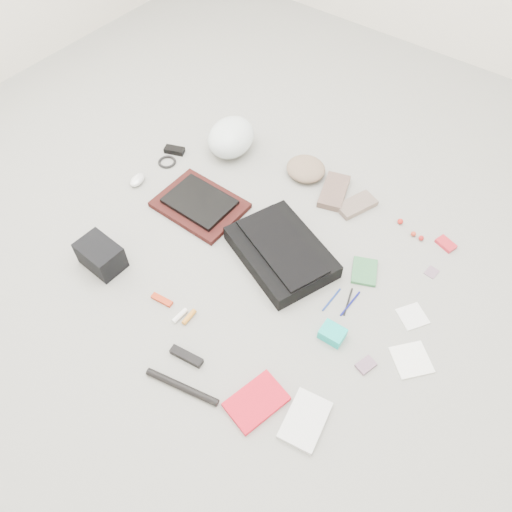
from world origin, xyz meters
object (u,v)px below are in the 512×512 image
Objects in this scene: laptop at (200,202)px; accordion_wallet at (332,334)px; camera_bag at (101,255)px; messenger_bag at (281,252)px; bike_helmet at (231,137)px; book_red at (256,402)px.

laptop is 0.88m from accordion_wallet.
camera_bag reaches higher than laptop.
messenger_bag is at bearing 150.09° from accordion_wallet.
camera_bag is (-0.11, -0.50, 0.02)m from laptop.
messenger_bag is at bearing -47.97° from bike_helmet.
messenger_bag is 1.49× the size of laptop.
camera_bag reaches higher than messenger_bag.
bike_helmet is at bearing 108.73° from laptop.
camera_bag is 1.99× the size of accordion_wallet.
bike_helmet is at bearing 145.53° from accordion_wallet.
laptop is (-0.47, 0.01, -0.00)m from messenger_bag.
book_red is at bearing -61.16° from bike_helmet.
laptop is 1.07× the size of bike_helmet.
accordion_wallet is (0.99, -0.61, -0.06)m from bike_helmet.
book_red is (0.31, -0.58, -0.03)m from messenger_bag.
book_red is at bearing -40.82° from messenger_bag.
accordion_wallet is (0.07, 0.39, 0.01)m from book_red.
book_red is at bearing -3.12° from camera_bag.
messenger_bag is 2.14× the size of book_red.
camera_bag reaches higher than accordion_wallet.
messenger_bag is at bearing -1.11° from laptop.
messenger_bag is 4.80× the size of accordion_wallet.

